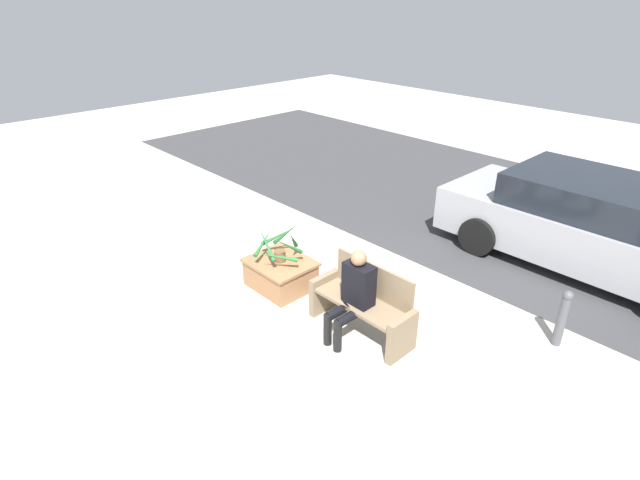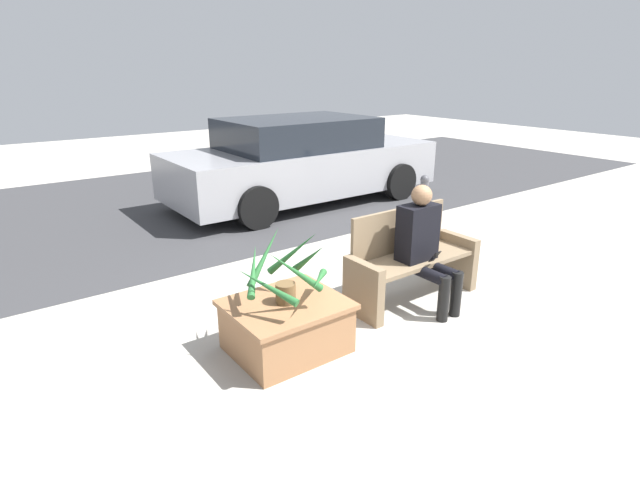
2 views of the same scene
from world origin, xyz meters
The scene contains 8 objects.
ground_plane centered at (0.00, 0.00, 0.00)m, with size 30.00×30.00×0.00m, color #ADA89E.
road_surface centered at (0.00, 5.46, 0.00)m, with size 20.00×6.00×0.01m, color #38383A.
bench centered at (0.23, 0.55, 0.40)m, with size 1.40×0.49×0.89m.
person_seated centered at (0.21, 0.37, 0.64)m, with size 0.38×0.60×1.18m.
planter_box centered at (-1.29, 0.44, 0.23)m, with size 0.91×0.77×0.43m.
potted_plant centered at (-1.29, 0.43, 0.68)m, with size 0.78×0.78×0.56m.
parked_car centered at (1.53, 4.32, 0.70)m, with size 4.58×1.98×1.41m.
bollard_post centered at (2.07, 2.06, 0.41)m, with size 0.12×0.12×0.77m.
Camera 2 is at (-3.20, -2.61, 2.21)m, focal length 28.00 mm.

